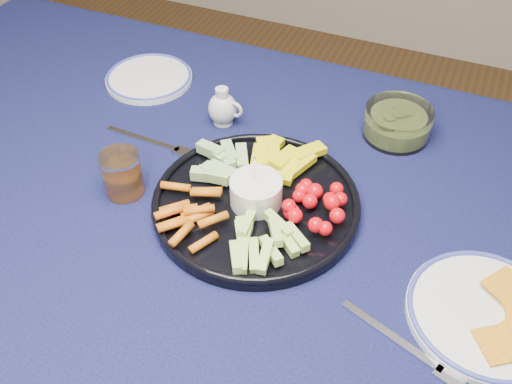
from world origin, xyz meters
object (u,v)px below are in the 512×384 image
at_px(cheese_plate, 487,312).
at_px(side_plate_extra, 149,78).
at_px(dining_table, 206,244).
at_px(creamer_pitcher, 223,108).
at_px(juice_tumbler, 123,176).
at_px(crudite_platter, 255,199).
at_px(pickle_bowl, 397,124).

distance_m(cheese_plate, side_plate_extra, 0.83).
distance_m(dining_table, creamer_pitcher, 0.27).
relative_size(creamer_pitcher, juice_tumbler, 0.99).
relative_size(dining_table, cheese_plate, 7.40).
bearing_deg(creamer_pitcher, dining_table, -72.92).
bearing_deg(dining_table, juice_tumbler, -175.20).
height_order(crudite_platter, juice_tumbler, crudite_platter).
distance_m(pickle_bowl, side_plate_extra, 0.54).
relative_size(crudite_platter, cheese_plate, 1.56).
relative_size(crudite_platter, pickle_bowl, 2.72).
xyz_separation_m(cheese_plate, side_plate_extra, (-0.75, 0.34, -0.00)).
distance_m(creamer_pitcher, cheese_plate, 0.60).
xyz_separation_m(crudite_platter, side_plate_extra, (-0.37, 0.27, -0.01)).
height_order(cheese_plate, juice_tumbler, juice_tumbler).
xyz_separation_m(dining_table, crudite_platter, (0.08, 0.04, 0.11)).
distance_m(creamer_pitcher, juice_tumbler, 0.26).
bearing_deg(creamer_pitcher, cheese_plate, -26.28).
relative_size(cheese_plate, juice_tumbler, 2.80).
xyz_separation_m(pickle_bowl, cheese_plate, (0.21, -0.36, -0.02)).
bearing_deg(cheese_plate, side_plate_extra, 155.87).
bearing_deg(dining_table, crudite_platter, 26.51).
height_order(dining_table, cheese_plate, cheese_plate).
bearing_deg(dining_table, side_plate_extra, 133.14).
relative_size(crudite_platter, side_plate_extra, 1.86).
xyz_separation_m(dining_table, cheese_plate, (0.47, -0.03, 0.10)).
bearing_deg(pickle_bowl, crudite_platter, -120.88).
bearing_deg(dining_table, pickle_bowl, 52.50).
distance_m(dining_table, pickle_bowl, 0.43).
relative_size(dining_table, juice_tumbler, 20.71).
height_order(dining_table, crudite_platter, crudite_platter).
height_order(creamer_pitcher, cheese_plate, creamer_pitcher).
height_order(dining_table, pickle_bowl, pickle_bowl).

